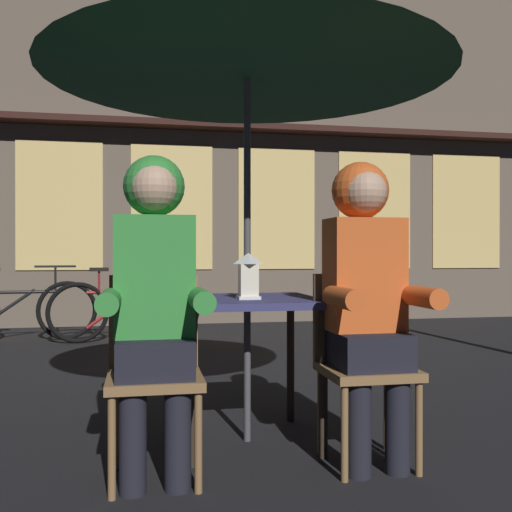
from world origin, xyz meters
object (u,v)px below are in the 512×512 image
at_px(patio_umbrella, 247,42).
at_px(person_right_hooded, 366,280).
at_px(bicycle_second, 18,310).
at_px(bicycle_third, 125,310).
at_px(person_left_hooded, 155,282).
at_px(chair_right, 362,355).
at_px(cafe_table, 247,317).
at_px(chair_left, 154,363).
at_px(lantern, 248,275).

xyz_separation_m(patio_umbrella, person_right_hooded, (0.48, -0.43, -1.21)).
bearing_deg(bicycle_second, bicycle_third, -8.28).
height_order(patio_umbrella, person_left_hooded, patio_umbrella).
bearing_deg(chair_right, patio_umbrella, 142.45).
xyz_separation_m(person_left_hooded, bicycle_third, (-0.23, 4.09, -0.50)).
bearing_deg(cafe_table, person_right_hooded, -41.57).
distance_m(chair_left, person_right_hooded, 1.03).
height_order(cafe_table, chair_right, chair_right).
bearing_deg(chair_right, person_left_hooded, -176.61).
bearing_deg(bicycle_third, chair_left, -86.69).
height_order(chair_left, bicycle_second, chair_left).
height_order(person_left_hooded, bicycle_third, person_left_hooded).
bearing_deg(patio_umbrella, cafe_table, 0.00).
bearing_deg(bicycle_second, chair_left, -71.68).
bearing_deg(chair_left, chair_right, 0.00).
relative_size(chair_left, chair_right, 1.00).
xyz_separation_m(cafe_table, chair_left, (-0.48, -0.37, -0.15)).
bearing_deg(chair_left, lantern, 30.36).
bearing_deg(person_right_hooded, person_left_hooded, 180.00).
height_order(chair_right, person_right_hooded, person_right_hooded).
height_order(chair_left, bicycle_third, chair_left).
bearing_deg(person_right_hooded, patio_umbrella, 138.43).
distance_m(chair_right, person_left_hooded, 1.03).
bearing_deg(person_right_hooded, lantern, 145.99).
xyz_separation_m(bicycle_second, bicycle_third, (1.16, -0.17, 0.00)).
xyz_separation_m(cafe_table, person_left_hooded, (-0.48, -0.43, 0.21)).
relative_size(lantern, bicycle_second, 0.14).
bearing_deg(bicycle_third, chair_right, -73.52).
bearing_deg(person_left_hooded, bicycle_third, 93.26).
bearing_deg(bicycle_second, chair_right, -60.77).
bearing_deg(chair_right, bicycle_third, 106.48).
height_order(chair_left, chair_right, same).
bearing_deg(cafe_table, bicycle_third, 101.01).
xyz_separation_m(chair_right, bicycle_third, (-1.19, 4.03, -0.14)).
xyz_separation_m(person_left_hooded, bicycle_second, (-1.39, 4.26, -0.50)).
relative_size(lantern, chair_left, 0.27).
xyz_separation_m(patio_umbrella, person_left_hooded, (-0.48, -0.43, -1.21)).
bearing_deg(patio_umbrella, person_right_hooded, -41.57).
height_order(bicycle_second, bicycle_third, same).
relative_size(chair_left, person_left_hooded, 0.62).
distance_m(patio_umbrella, bicycle_third, 4.11).
xyz_separation_m(chair_left, bicycle_second, (-1.39, 4.20, -0.14)).
height_order(lantern, chair_left, lantern).
xyz_separation_m(lantern, chair_left, (-0.47, -0.27, -0.37)).
height_order(person_right_hooded, bicycle_third, person_right_hooded).
xyz_separation_m(lantern, bicycle_second, (-1.86, 3.93, -0.51)).
relative_size(person_left_hooded, bicycle_second, 0.83).
relative_size(cafe_table, chair_left, 0.85).
relative_size(cafe_table, person_right_hooded, 0.53).
bearing_deg(person_left_hooded, chair_right, 3.39).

